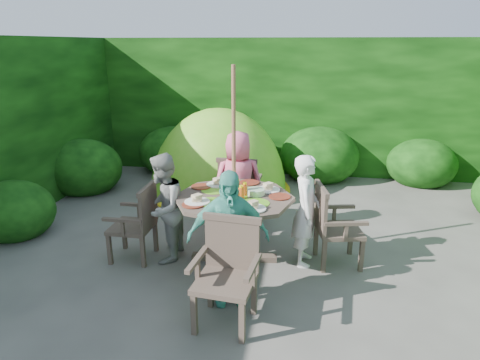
% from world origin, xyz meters
% --- Properties ---
extents(ground, '(60.00, 60.00, 0.00)m').
position_xyz_m(ground, '(0.00, 0.00, 0.00)').
color(ground, '#4D4A45').
rests_on(ground, ground).
extents(hedge_enclosure, '(9.00, 9.00, 2.50)m').
position_xyz_m(hedge_enclosure, '(0.00, 1.33, 1.25)').
color(hedge_enclosure, black).
rests_on(hedge_enclosure, ground).
extents(patio_table, '(1.50, 1.50, 0.94)m').
position_xyz_m(patio_table, '(-0.37, -0.03, 0.66)').
color(patio_table, '#3C2F27').
rests_on(patio_table, ground).
extents(parasol_pole, '(0.05, 0.05, 2.20)m').
position_xyz_m(parasol_pole, '(-0.38, -0.03, 1.10)').
color(parasol_pole, brown).
rests_on(parasol_pole, ground).
extents(garden_chair_right, '(0.57, 0.62, 0.89)m').
position_xyz_m(garden_chair_right, '(0.72, 0.08, 0.48)').
color(garden_chair_right, '#3C2F27').
rests_on(garden_chair_right, ground).
extents(garden_chair_left, '(0.46, 0.52, 0.86)m').
position_xyz_m(garden_chair_left, '(-1.47, -0.16, 0.46)').
color(garden_chair_left, '#3C2F27').
rests_on(garden_chair_left, ground).
extents(garden_chair_back, '(0.56, 0.51, 0.93)m').
position_xyz_m(garden_chair_back, '(-0.51, 1.06, 0.49)').
color(garden_chair_back, '#3C2F27').
rests_on(garden_chair_back, ground).
extents(garden_chair_front, '(0.59, 0.54, 0.92)m').
position_xyz_m(garden_chair_front, '(-0.24, -1.12, 0.49)').
color(garden_chair_front, '#3C2F27').
rests_on(garden_chair_front, ground).
extents(child_right, '(0.31, 0.46, 1.27)m').
position_xyz_m(child_right, '(0.42, 0.06, 0.64)').
color(child_right, white).
rests_on(child_right, ground).
extents(child_left, '(0.50, 0.63, 1.26)m').
position_xyz_m(child_left, '(-1.17, -0.12, 0.63)').
color(child_left, gray).
rests_on(child_left, ground).
extents(child_back, '(0.76, 0.61, 1.36)m').
position_xyz_m(child_back, '(-0.47, 0.76, 0.68)').
color(child_back, '#E35D7E').
rests_on(child_back, ground).
extents(child_front, '(0.83, 0.51, 1.33)m').
position_xyz_m(child_front, '(-0.29, -0.83, 0.66)').
color(child_front, '#4CB29C').
rests_on(child_front, ground).
extents(dome_tent, '(2.44, 2.44, 2.79)m').
position_xyz_m(dome_tent, '(-1.09, 2.38, 0.00)').
color(dome_tent, '#6ACB27').
rests_on(dome_tent, ground).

